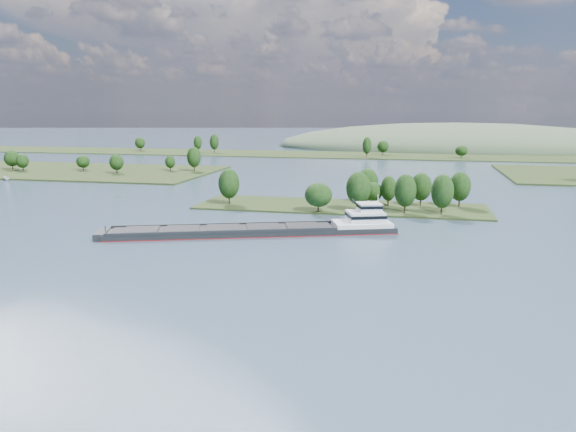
# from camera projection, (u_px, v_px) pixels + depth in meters

# --- Properties ---
(ground) EXTENTS (1800.00, 1800.00, 0.00)m
(ground) POSITION_uv_depth(u_px,v_px,m) (309.00, 249.00, 138.05)
(ground) COLOR #35475C
(ground) RESTS_ON ground
(tree_island) EXTENTS (100.00, 32.05, 14.20)m
(tree_island) POSITION_uv_depth(u_px,v_px,m) (359.00, 196.00, 192.00)
(tree_island) COLOR #233116
(tree_island) RESTS_ON ground
(back_shoreline) EXTENTS (900.00, 60.00, 15.30)m
(back_shoreline) POSITION_uv_depth(u_px,v_px,m) (391.00, 155.00, 404.37)
(back_shoreline) COLOR #233116
(back_shoreline) RESTS_ON ground
(hill_west) EXTENTS (320.00, 160.00, 44.00)m
(hill_west) POSITION_uv_depth(u_px,v_px,m) (456.00, 148.00, 489.24)
(hill_west) COLOR #3F5339
(hill_west) RESTS_ON ground
(cargo_barge) EXTENTS (79.82, 36.13, 10.99)m
(cargo_barge) POSITION_uv_depth(u_px,v_px,m) (270.00, 229.00, 154.39)
(cargo_barge) COLOR black
(cargo_barge) RESTS_ON ground
(motorboat) EXTENTS (5.91, 5.19, 2.22)m
(motorboat) POSITION_uv_depth(u_px,v_px,m) (7.00, 178.00, 268.09)
(motorboat) COLOR silver
(motorboat) RESTS_ON ground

